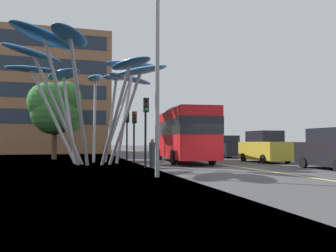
{
  "coord_description": "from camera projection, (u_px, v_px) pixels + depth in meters",
  "views": [
    {
      "loc": [
        -8.16,
        -16.32,
        1.43
      ],
      "look_at": [
        -1.87,
        6.19,
        2.5
      ],
      "focal_mm": 37.17,
      "sensor_mm": 36.0,
      "label": 1
    }
  ],
  "objects": [
    {
      "name": "car_side_street",
      "position": [
        200.0,
        146.0,
        37.65
      ],
      "size": [
        1.9,
        4.39,
        2.13
      ],
      "color": "maroon",
      "rests_on": "ground"
    },
    {
      "name": "tree_pavement_far",
      "position": [
        69.0,
        116.0,
        41.45
      ],
      "size": [
        3.76,
        4.91,
        6.51
      ],
      "color": "brown",
      "rests_on": "ground"
    },
    {
      "name": "traffic_light_kerb_near",
      "position": [
        146.0,
        117.0,
        19.39
      ],
      "size": [
        0.28,
        0.42,
        3.88
      ],
      "color": "black",
      "rests_on": "ground"
    },
    {
      "name": "tree_pavement_near",
      "position": [
        54.0,
        106.0,
        28.22
      ],
      "size": [
        4.31,
        3.78,
        6.37
      ],
      "color": "brown",
      "rests_on": "ground"
    },
    {
      "name": "ground",
      "position": [
        222.0,
        171.0,
        17.63
      ],
      "size": [
        120.0,
        240.0,
        0.1
      ],
      "color": "#424244"
    },
    {
      "name": "red_bus",
      "position": [
        183.0,
        133.0,
        24.51
      ],
      "size": [
        3.4,
        9.99,
        3.79
      ],
      "color": "red",
      "rests_on": "ground"
    },
    {
      "name": "pedestrian",
      "position": [
        152.0,
        153.0,
        19.4
      ],
      "size": [
        0.34,
        0.34,
        1.63
      ],
      "color": "#2D3342",
      "rests_on": "ground"
    },
    {
      "name": "car_parked_near",
      "position": [
        334.0,
        150.0,
        18.06
      ],
      "size": [
        2.05,
        4.21,
        2.15
      ],
      "color": "black",
      "rests_on": "ground"
    },
    {
      "name": "traffic_light_island_mid",
      "position": [
        127.0,
        125.0,
        26.22
      ],
      "size": [
        0.28,
        0.42,
        3.69
      ],
      "color": "black",
      "rests_on": "ground"
    },
    {
      "name": "backdrop_building",
      "position": [
        25.0,
        96.0,
        46.18
      ],
      "size": [
        21.22,
        14.15,
        15.02
      ],
      "color": "#8E6042",
      "rests_on": "ground"
    },
    {
      "name": "leaf_sculpture",
      "position": [
        89.0,
        71.0,
        22.46
      ],
      "size": [
        10.56,
        12.41,
        7.82
      ],
      "color": "#9EA0A5",
      "rests_on": "ground"
    },
    {
      "name": "car_parked_far",
      "position": [
        226.0,
        147.0,
        31.63
      ],
      "size": [
        2.0,
        3.81,
        2.0
      ],
      "color": "black",
      "rests_on": "ground"
    },
    {
      "name": "car_parked_mid",
      "position": [
        264.0,
        148.0,
        24.43
      ],
      "size": [
        2.03,
        4.37,
        2.19
      ],
      "color": "gold",
      "rests_on": "ground"
    },
    {
      "name": "traffic_light_kerb_far",
      "position": [
        134.0,
        126.0,
        23.27
      ],
      "size": [
        0.28,
        0.42,
        3.47
      ],
      "color": "black",
      "rests_on": "ground"
    },
    {
      "name": "street_lamp",
      "position": [
        166.0,
        52.0,
        14.49
      ],
      "size": [
        1.73,
        0.44,
        8.23
      ],
      "color": "gray",
      "rests_on": "ground"
    }
  ]
}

